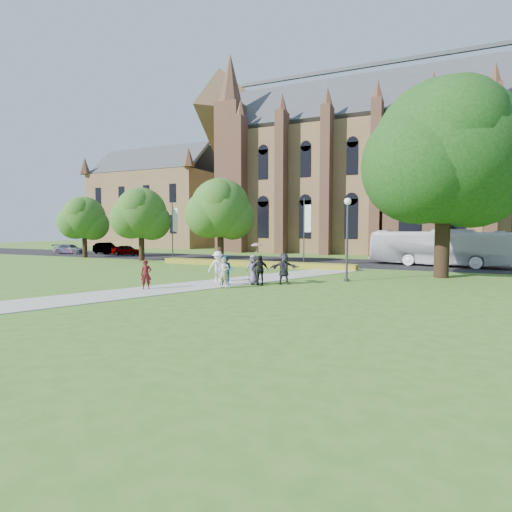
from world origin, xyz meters
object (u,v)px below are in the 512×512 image
at_px(streetlamp, 347,229).
at_px(large_tree, 445,153).
at_px(car_0, 127,250).
at_px(tour_coach, 438,248).
at_px(pedestrian_0, 146,274).
at_px(car_1, 106,248).
at_px(car_2, 70,249).

bearing_deg(streetlamp, large_tree, 39.29).
relative_size(streetlamp, car_0, 1.43).
bearing_deg(tour_coach, pedestrian_0, 155.86).
relative_size(streetlamp, tour_coach, 0.45).
relative_size(car_1, car_2, 1.04).
xyz_separation_m(tour_coach, car_1, (-39.14, 0.49, -0.89)).
bearing_deg(car_2, car_0, -93.83).
distance_m(car_0, pedestrian_0, 29.55).
height_order(tour_coach, pedestrian_0, tour_coach).
bearing_deg(streetlamp, tour_coach, 68.18).
height_order(streetlamp, tour_coach, streetlamp).
xyz_separation_m(streetlamp, large_tree, (5.50, 4.50, 5.07)).
height_order(large_tree, car_1, large_tree).
relative_size(streetlamp, pedestrian_0, 3.30).
xyz_separation_m(large_tree, car_1, (-39.24, 9.48, -7.61)).
bearing_deg(car_0, large_tree, -116.19).
bearing_deg(tour_coach, car_2, 101.79).
bearing_deg(car_0, car_2, 84.85).
bearing_deg(pedestrian_0, car_2, 105.20).
distance_m(streetlamp, car_2, 40.35).
distance_m(large_tree, car_1, 41.08).
relative_size(car_1, pedestrian_0, 2.80).
bearing_deg(car_0, streetlamp, -126.26).
height_order(car_1, car_2, car_1).
height_order(car_1, pedestrian_0, pedestrian_0).
relative_size(streetlamp, car_1, 1.18).
relative_size(tour_coach, pedestrian_0, 7.32).
relative_size(streetlamp, car_2, 1.23).
xyz_separation_m(large_tree, pedestrian_0, (-14.80, -12.44, -7.53)).
xyz_separation_m(car_1, car_2, (-4.59, -1.62, -0.11)).
bearing_deg(car_0, pedestrian_0, -148.23).
height_order(large_tree, tour_coach, large_tree).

